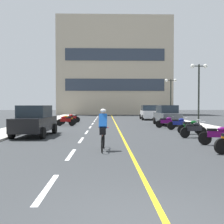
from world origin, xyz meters
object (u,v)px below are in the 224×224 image
(motorcycle_4, at_px, (194,129))
(motorcycle_7, at_px, (166,122))
(street_lamp_mid, at_px, (199,81))
(parked_car_far, at_px, (148,112))
(motorcycle_8, at_px, (66,121))
(parked_car_mid, at_px, (167,115))
(cyclist_rider, at_px, (103,128))
(motorcycle_10, at_px, (72,118))
(street_lamp_far, at_px, (171,89))
(motorcycle_5, at_px, (191,127))
(motorcycle_6, at_px, (179,123))
(motorcycle_9, at_px, (68,119))
(parked_car_near, at_px, (35,121))
(motorcycle_3, at_px, (218,135))

(motorcycle_4, bearing_deg, motorcycle_7, 91.16)
(street_lamp_mid, xyz_separation_m, motorcycle_7, (-3.14, -1.49, -3.47))
(parked_car_far, bearing_deg, motorcycle_8, -132.19)
(parked_car_mid, height_order, cyclist_rider, parked_car_mid)
(motorcycle_10, bearing_deg, motorcycle_8, -89.86)
(street_lamp_far, bearing_deg, parked_car_mid, -106.16)
(motorcycle_5, bearing_deg, motorcycle_6, 89.60)
(motorcycle_7, distance_m, motorcycle_9, 9.31)
(motorcycle_4, distance_m, cyclist_rider, 6.51)
(parked_car_near, bearing_deg, motorcycle_10, 86.76)
(street_lamp_mid, distance_m, parked_car_near, 14.28)
(cyclist_rider, bearing_deg, motorcycle_10, 101.26)
(motorcycle_6, relative_size, motorcycle_8, 1.00)
(parked_car_mid, height_order, motorcycle_6, parked_car_mid)
(parked_car_far, bearing_deg, motorcycle_7, -92.26)
(motorcycle_6, xyz_separation_m, motorcycle_8, (-8.94, 3.82, 0.00))
(motorcycle_7, bearing_deg, parked_car_far, 87.74)
(street_lamp_mid, bearing_deg, motorcycle_7, -154.57)
(motorcycle_3, bearing_deg, parked_car_far, 89.42)
(street_lamp_mid, bearing_deg, motorcycle_9, 168.19)
(motorcycle_8, distance_m, cyclist_rider, 12.90)
(street_lamp_mid, xyz_separation_m, parked_car_far, (-2.66, 10.45, -3.03))
(parked_car_mid, relative_size, motorcycle_7, 2.50)
(motorcycle_3, xyz_separation_m, motorcycle_8, (-8.65, 11.35, 0.00))
(parked_car_far, distance_m, cyclist_rider, 22.87)
(parked_car_near, distance_m, motorcycle_3, 10.16)
(parked_car_far, distance_m, motorcycle_3, 21.13)
(parked_car_near, relative_size, motorcycle_9, 2.50)
(motorcycle_9, bearing_deg, motorcycle_6, -31.81)
(cyclist_rider, bearing_deg, parked_car_mid, 66.80)
(parked_car_mid, bearing_deg, motorcycle_7, -103.84)
(motorcycle_6, relative_size, cyclist_rider, 0.96)
(street_lamp_far, relative_size, motorcycle_5, 2.89)
(parked_car_far, height_order, motorcycle_9, parked_car_far)
(parked_car_mid, bearing_deg, cyclist_rider, -113.20)
(street_lamp_far, relative_size, motorcycle_10, 3.00)
(street_lamp_far, distance_m, motorcycle_10, 12.69)
(motorcycle_6, distance_m, cyclist_rider, 10.23)
(motorcycle_7, relative_size, motorcycle_9, 1.00)
(parked_car_mid, relative_size, motorcycle_4, 2.55)
(parked_car_mid, relative_size, motorcycle_6, 2.49)
(street_lamp_mid, height_order, motorcycle_5, street_lamp_mid)
(street_lamp_far, xyz_separation_m, motorcycle_5, (-2.58, -15.68, -3.26))
(street_lamp_far, relative_size, motorcycle_6, 2.89)
(motorcycle_3, bearing_deg, motorcycle_9, 123.59)
(motorcycle_10, bearing_deg, cyclist_rider, -78.74)
(street_lamp_far, distance_m, motorcycle_3, 20.83)
(street_lamp_far, bearing_deg, motorcycle_4, -99.69)
(motorcycle_6, bearing_deg, motorcycle_4, -95.21)
(motorcycle_10, bearing_deg, motorcycle_3, -61.80)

